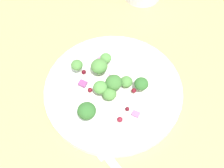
% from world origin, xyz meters
% --- Properties ---
extents(ground_plane, '(1.80, 1.80, 0.02)m').
position_xyz_m(ground_plane, '(0.00, 0.00, -0.01)').
color(ground_plane, tan).
extents(plate, '(0.24, 0.24, 0.02)m').
position_xyz_m(plate, '(0.00, 0.03, 0.01)').
color(plate, white).
rests_on(plate, ground_plane).
extents(dressing_pool, '(0.14, 0.14, 0.00)m').
position_xyz_m(dressing_pool, '(0.00, 0.03, 0.01)').
color(dressing_pool, white).
rests_on(dressing_pool, plate).
extents(broccoli_floret_0, '(0.03, 0.03, 0.03)m').
position_xyz_m(broccoli_floret_0, '(0.02, -0.01, 0.03)').
color(broccoli_floret_0, '#9EC684').
rests_on(broccoli_floret_0, plate).
extents(broccoli_floret_1, '(0.02, 0.02, 0.02)m').
position_xyz_m(broccoli_floret_1, '(0.05, -0.02, 0.03)').
color(broccoli_floret_1, '#ADD18E').
rests_on(broccoli_floret_1, plate).
extents(broccoli_floret_2, '(0.03, 0.03, 0.03)m').
position_xyz_m(broccoli_floret_2, '(0.05, 0.07, 0.04)').
color(broccoli_floret_2, '#9EC684').
rests_on(broccoli_floret_2, plate).
extents(broccoli_floret_3, '(0.02, 0.02, 0.02)m').
position_xyz_m(broccoli_floret_3, '(-0.00, -0.03, 0.03)').
color(broccoli_floret_3, '#9EC684').
rests_on(broccoli_floret_3, plate).
extents(broccoli_floret_4, '(0.02, 0.02, 0.02)m').
position_xyz_m(broccoli_floret_4, '(0.01, 0.04, 0.03)').
color(broccoli_floret_4, '#8EB77A').
rests_on(broccoli_floret_4, plate).
extents(broccoli_floret_5, '(0.02, 0.02, 0.02)m').
position_xyz_m(broccoli_floret_5, '(-0.02, 0.03, 0.03)').
color(broccoli_floret_5, '#ADD18E').
rests_on(broccoli_floret_5, plate).
extents(broccoli_floret_6, '(0.03, 0.03, 0.03)m').
position_xyz_m(broccoli_floret_6, '(0.00, 0.03, 0.04)').
color(broccoli_floret_6, '#8EB77A').
rests_on(broccoli_floret_6, plate).
extents(broccoli_floret_7, '(0.02, 0.02, 0.02)m').
position_xyz_m(broccoli_floret_7, '(-0.04, 0.04, 0.03)').
color(broccoli_floret_7, '#ADD18E').
rests_on(broccoli_floret_7, plate).
extents(broccoli_floret_8, '(0.02, 0.02, 0.02)m').
position_xyz_m(broccoli_floret_8, '(0.02, 0.03, 0.03)').
color(broccoli_floret_8, '#9EC684').
rests_on(broccoli_floret_8, plate).
extents(cranberry_0, '(0.01, 0.01, 0.01)m').
position_xyz_m(cranberry_0, '(-0.03, 0.04, 0.02)').
color(cranberry_0, maroon).
rests_on(cranberry_0, plate).
extents(cranberry_1, '(0.01, 0.01, 0.01)m').
position_xyz_m(cranberry_1, '(0.01, 0.09, 0.02)').
color(cranberry_1, maroon).
rests_on(cranberry_1, plate).
extents(cranberry_2, '(0.01, 0.01, 0.01)m').
position_xyz_m(cranberry_2, '(0.04, 0.02, 0.02)').
color(cranberry_2, maroon).
rests_on(cranberry_2, plate).
extents(cranberry_3, '(0.01, 0.01, 0.01)m').
position_xyz_m(cranberry_3, '(-0.01, 0.07, 0.02)').
color(cranberry_3, '#4C0A14').
rests_on(cranberry_3, plate).
extents(cranberry_4, '(0.01, 0.01, 0.01)m').
position_xyz_m(cranberry_4, '(-0.05, 0.03, 0.02)').
color(cranberry_4, maroon).
rests_on(cranberry_4, plate).
extents(cranberry_5, '(0.01, 0.01, 0.01)m').
position_xyz_m(cranberry_5, '(0.04, -0.02, 0.02)').
color(cranberry_5, '#4C0A14').
rests_on(cranberry_5, plate).
extents(cranberry_6, '(0.01, 0.01, 0.01)m').
position_xyz_m(cranberry_6, '(-0.01, 0.01, 0.02)').
color(cranberry_6, maroon).
rests_on(cranberry_6, plate).
extents(onion_bit_0, '(0.02, 0.02, 0.00)m').
position_xyz_m(onion_bit_0, '(0.01, -0.04, 0.01)').
color(onion_bit_0, '#A35B93').
rests_on(onion_bit_0, plate).
extents(onion_bit_1, '(0.02, 0.01, 0.00)m').
position_xyz_m(onion_bit_1, '(-0.02, 0.08, 0.02)').
color(onion_bit_1, '#A35B93').
rests_on(onion_bit_1, plate).
extents(onion_bit_2, '(0.02, 0.02, 0.00)m').
position_xyz_m(onion_bit_2, '(0.05, 0.01, 0.02)').
color(onion_bit_2, '#843D75').
rests_on(onion_bit_2, plate).
extents(onion_bit_3, '(0.01, 0.01, 0.01)m').
position_xyz_m(onion_bit_3, '(-0.00, 0.01, 0.02)').
color(onion_bit_3, '#934C84').
rests_on(onion_bit_3, plate).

